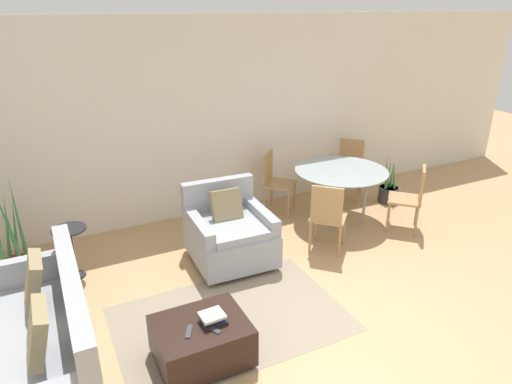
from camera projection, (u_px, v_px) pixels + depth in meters
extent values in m
plane|color=tan|center=(332.00, 345.00, 4.12)|extent=(20.00, 20.00, 0.00)
cube|color=silver|center=(202.00, 120.00, 6.27)|extent=(12.00, 0.06, 2.75)
cube|color=gray|center=(231.00, 319.00, 4.46)|extent=(2.20, 1.46, 0.00)
cube|color=beige|center=(250.00, 346.00, 4.10)|extent=(2.16, 0.05, 0.00)
cube|color=beige|center=(237.00, 327.00, 4.34)|extent=(2.16, 0.05, 0.00)
cube|color=beige|center=(225.00, 310.00, 4.58)|extent=(2.16, 0.05, 0.00)
cube|color=beige|center=(214.00, 295.00, 4.83)|extent=(2.16, 0.05, 0.00)
cube|color=#999EA8|center=(34.00, 359.00, 3.68)|extent=(0.88, 1.89, 0.40)
cube|color=#999EA8|center=(74.00, 300.00, 3.66)|extent=(0.14, 1.89, 0.50)
cube|color=#999EA8|center=(24.00, 271.00, 4.29)|extent=(0.81, 0.12, 0.26)
cube|color=#8E7F5B|center=(33.00, 279.00, 3.89)|extent=(0.19, 0.40, 0.41)
cube|color=#8E7F5B|center=(37.00, 332.00, 3.26)|extent=(0.19, 0.40, 0.41)
cube|color=#999EA8|center=(231.00, 243.00, 5.38)|extent=(0.92, 0.97, 0.37)
cube|color=#999EA8|center=(232.00, 226.00, 5.26)|extent=(0.68, 0.84, 0.10)
cube|color=#999EA8|center=(218.00, 198.00, 5.56)|extent=(0.89, 0.15, 0.48)
cube|color=#999EA8|center=(198.00, 227.00, 5.12)|extent=(0.15, 0.87, 0.20)
cube|color=#999EA8|center=(261.00, 215.00, 5.42)|extent=(0.15, 0.87, 0.20)
cylinder|color=brown|center=(213.00, 283.00, 5.00)|extent=(0.05, 0.05, 0.06)
cylinder|color=brown|center=(273.00, 268.00, 5.27)|extent=(0.05, 0.05, 0.06)
cylinder|color=brown|center=(192.00, 250.00, 5.65)|extent=(0.05, 0.05, 0.06)
cylinder|color=brown|center=(246.00, 239.00, 5.93)|extent=(0.05, 0.05, 0.06)
cube|color=#8E7F5B|center=(226.00, 205.00, 5.31)|extent=(0.36, 0.22, 0.37)
cube|color=black|center=(202.00, 340.00, 3.87)|extent=(0.77, 0.62, 0.35)
cylinder|color=black|center=(251.00, 365.00, 3.87)|extent=(0.04, 0.04, 0.04)
cylinder|color=black|center=(156.00, 351.00, 4.02)|extent=(0.04, 0.04, 0.04)
cylinder|color=black|center=(227.00, 329.00, 4.30)|extent=(0.04, 0.04, 0.04)
cube|color=black|center=(214.00, 321.00, 3.82)|extent=(0.21, 0.18, 0.03)
cube|color=#2D478C|center=(212.00, 318.00, 3.81)|extent=(0.19, 0.14, 0.03)
cube|color=beige|center=(212.00, 315.00, 3.79)|extent=(0.21, 0.18, 0.02)
cube|color=#333338|center=(189.00, 331.00, 3.71)|extent=(0.11, 0.16, 0.01)
cube|color=#333338|center=(214.00, 329.00, 3.73)|extent=(0.10, 0.15, 0.01)
cylinder|color=maroon|center=(20.00, 275.00, 4.92)|extent=(0.43, 0.43, 0.30)
cylinder|color=black|center=(18.00, 264.00, 4.87)|extent=(0.39, 0.39, 0.02)
cone|color=#387A42|center=(18.00, 218.00, 4.71)|extent=(0.05, 0.21, 1.02)
cone|color=#387A42|center=(15.00, 228.00, 4.78)|extent=(0.13, 0.12, 0.77)
cone|color=#387A42|center=(7.00, 229.00, 4.73)|extent=(0.12, 0.10, 0.79)
cone|color=#387A42|center=(6.00, 221.00, 4.63)|extent=(0.17, 0.09, 1.04)
cone|color=#387A42|center=(12.00, 235.00, 4.71)|extent=(0.09, 0.06, 0.70)
cylinder|color=black|center=(69.00, 229.00, 4.94)|extent=(0.37, 0.37, 0.02)
cylinder|color=black|center=(73.00, 253.00, 5.06)|extent=(0.04, 0.04, 0.57)
cylinder|color=black|center=(77.00, 275.00, 5.17)|extent=(0.20, 0.20, 0.02)
cylinder|color=#99A8AD|center=(341.00, 170.00, 6.24)|extent=(1.27, 1.27, 0.01)
cylinder|color=#99999E|center=(335.00, 205.00, 6.08)|extent=(0.04, 0.04, 0.74)
cylinder|color=#99999E|center=(365.00, 199.00, 6.28)|extent=(0.04, 0.04, 0.74)
cylinder|color=#99999E|center=(315.00, 193.00, 6.49)|extent=(0.04, 0.04, 0.74)
cylinder|color=#99999E|center=(343.00, 187.00, 6.69)|extent=(0.04, 0.04, 0.74)
cube|color=tan|center=(328.00, 217.00, 5.60)|extent=(0.59, 0.59, 0.03)
cube|color=tan|center=(327.00, 205.00, 5.34)|extent=(0.29, 0.29, 0.45)
cylinder|color=tan|center=(344.00, 229.00, 5.79)|extent=(0.03, 0.03, 0.42)
cylinder|color=tan|center=(316.00, 225.00, 5.90)|extent=(0.03, 0.03, 0.42)
cylinder|color=tan|center=(339.00, 242.00, 5.48)|extent=(0.03, 0.03, 0.42)
cylinder|color=tan|center=(310.00, 237.00, 5.58)|extent=(0.03, 0.03, 0.42)
cube|color=tan|center=(405.00, 199.00, 6.10)|extent=(0.59, 0.59, 0.03)
cube|color=tan|center=(422.00, 184.00, 5.96)|extent=(0.29, 0.29, 0.45)
cylinder|color=tan|center=(390.00, 207.00, 6.40)|extent=(0.03, 0.03, 0.42)
cylinder|color=tan|center=(388.00, 218.00, 6.09)|extent=(0.03, 0.03, 0.42)
cylinder|color=tan|center=(417.00, 211.00, 6.29)|extent=(0.03, 0.03, 0.42)
cylinder|color=tan|center=(416.00, 222.00, 5.98)|extent=(0.03, 0.03, 0.42)
cube|color=tan|center=(280.00, 184.00, 6.62)|extent=(0.59, 0.59, 0.03)
cube|color=tan|center=(268.00, 167.00, 6.58)|extent=(0.29, 0.29, 0.45)
cylinder|color=tan|center=(288.00, 205.00, 6.49)|extent=(0.03, 0.03, 0.42)
cylinder|color=tan|center=(295.00, 195.00, 6.81)|extent=(0.03, 0.03, 0.42)
cylinder|color=tan|center=(264.00, 201.00, 6.60)|extent=(0.03, 0.03, 0.42)
cylinder|color=tan|center=(271.00, 192.00, 6.92)|extent=(0.03, 0.03, 0.42)
cube|color=tan|center=(349.00, 171.00, 7.12)|extent=(0.59, 0.59, 0.03)
cube|color=tan|center=(351.00, 153.00, 7.20)|extent=(0.29, 0.29, 0.45)
cylinder|color=tan|center=(334.00, 187.00, 7.10)|extent=(0.03, 0.03, 0.42)
cylinder|color=tan|center=(358.00, 190.00, 7.00)|extent=(0.03, 0.03, 0.42)
cylinder|color=tan|center=(338.00, 180.00, 7.42)|extent=(0.03, 0.03, 0.42)
cylinder|color=tan|center=(360.00, 182.00, 7.31)|extent=(0.03, 0.03, 0.42)
cylinder|color=#333338|center=(388.00, 194.00, 7.08)|extent=(0.30, 0.30, 0.24)
cylinder|color=black|center=(389.00, 188.00, 7.04)|extent=(0.28, 0.28, 0.02)
cone|color=#387A42|center=(392.00, 174.00, 6.97)|extent=(0.04, 0.07, 0.42)
cone|color=#387A42|center=(389.00, 173.00, 6.98)|extent=(0.07, 0.05, 0.44)
cone|color=#387A42|center=(387.00, 171.00, 6.91)|extent=(0.05, 0.10, 0.54)
cone|color=#387A42|center=(394.00, 175.00, 6.89)|extent=(0.12, 0.05, 0.46)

